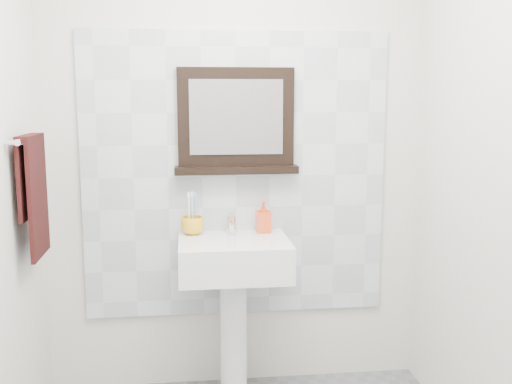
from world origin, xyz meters
TOP-DOWN VIEW (x-y plane):
  - back_wall at (0.00, 1.10)m, footprint 2.00×0.01m
  - front_wall at (0.00, -1.10)m, footprint 2.00×0.01m
  - splashback at (0.00, 1.09)m, footprint 1.60×0.02m
  - pedestal_sink at (-0.03, 0.87)m, footprint 0.55×0.44m
  - toothbrush_cup at (-0.23, 1.00)m, footprint 0.15×0.15m
  - toothbrushes at (-0.23, 1.00)m, footprint 0.05×0.04m
  - soap_dispenser at (0.14, 1.01)m, footprint 0.07×0.08m
  - framed_mirror at (-0.00, 1.06)m, footprint 0.64×0.11m
  - towel_bar at (-0.95, 0.70)m, footprint 0.07×0.40m
  - hand_towel at (-0.94, 0.70)m, footprint 0.06×0.30m

SIDE VIEW (x-z plane):
  - pedestal_sink at x=-0.03m, z-range 0.20..1.16m
  - toothbrush_cup at x=-0.23m, z-range 0.86..0.95m
  - soap_dispenser at x=0.14m, z-range 0.86..1.03m
  - toothbrushes at x=-0.23m, z-range 0.88..1.09m
  - splashback at x=0.00m, z-range 0.40..1.90m
  - hand_towel at x=-0.94m, z-range 0.90..1.45m
  - back_wall at x=0.00m, z-range 0.00..2.50m
  - front_wall at x=0.00m, z-range 0.00..2.50m
  - towel_bar at x=-0.95m, z-range 1.37..1.39m
  - framed_mirror at x=0.00m, z-range 1.16..1.70m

